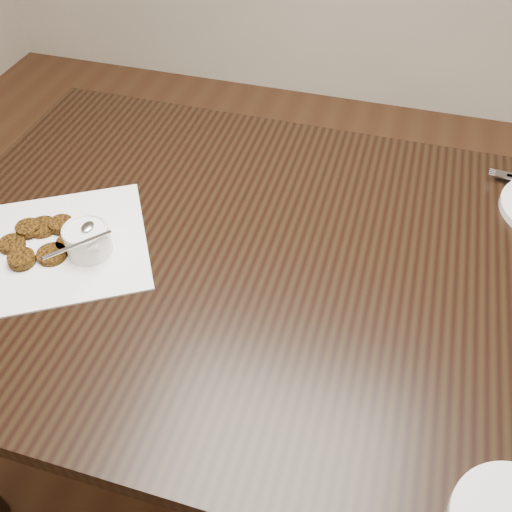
{
  "coord_description": "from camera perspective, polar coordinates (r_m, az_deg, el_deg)",
  "views": [
    {
      "loc": [
        0.19,
        -0.68,
        1.53
      ],
      "look_at": [
        -0.01,
        -0.0,
        0.8
      ],
      "focal_mm": 39.16,
      "sensor_mm": 36.0,
      "label": 1
    }
  ],
  "objects": [
    {
      "name": "patty_cluster",
      "position": [
        1.18,
        -21.17,
        1.85
      ],
      "size": [
        0.2,
        0.2,
        0.02
      ],
      "primitive_type": null,
      "rotation": [
        0.0,
        0.0,
        -0.11
      ],
      "color": "#633A0D",
      "rests_on": "napkin"
    },
    {
      "name": "table",
      "position": [
        1.37,
        3.12,
        -11.65
      ],
      "size": [
        1.49,
        0.96,
        0.75
      ],
      "primitive_type": "cube",
      "color": "black",
      "rests_on": "floor"
    },
    {
      "name": "floor",
      "position": [
        1.68,
        0.44,
        -19.47
      ],
      "size": [
        4.0,
        4.0,
        0.0
      ],
      "primitive_type": "plane",
      "color": "#53321C",
      "rests_on": "ground"
    },
    {
      "name": "sauce_ramekin",
      "position": [
        1.09,
        -17.15,
        2.76
      ],
      "size": [
        0.15,
        0.15,
        0.12
      ],
      "primitive_type": null,
      "rotation": [
        0.0,
        0.0,
        -0.42
      ],
      "color": "white",
      "rests_on": "napkin"
    },
    {
      "name": "napkin",
      "position": [
        1.16,
        -18.95,
        1.02
      ],
      "size": [
        0.43,
        0.43,
        0.0
      ],
      "primitive_type": "cube",
      "rotation": [
        0.0,
        0.0,
        0.53
      ],
      "color": "white",
      "rests_on": "table"
    }
  ]
}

